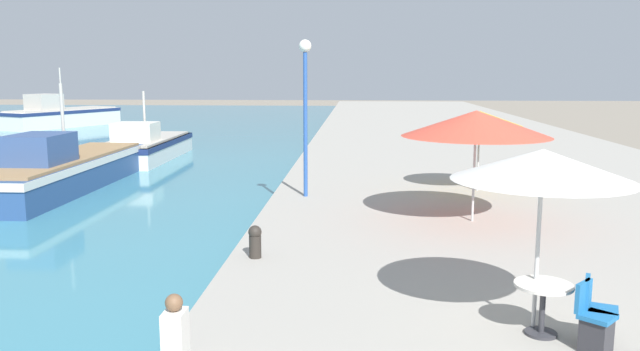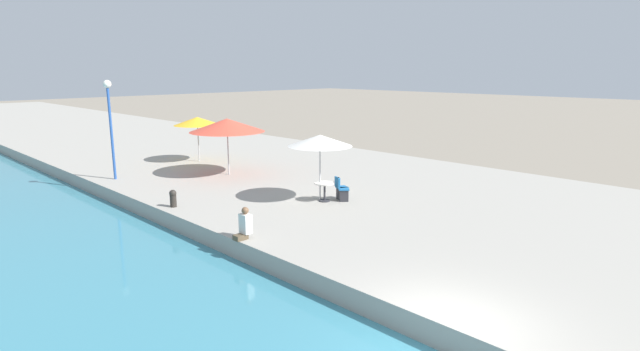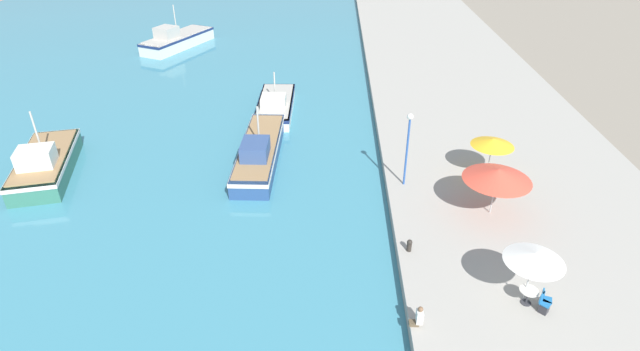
{
  "view_description": "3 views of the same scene",
  "coord_description": "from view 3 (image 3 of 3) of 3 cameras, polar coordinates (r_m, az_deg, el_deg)",
  "views": [
    {
      "loc": [
        2.56,
        0.08,
        4.25
      ],
      "look_at": [
        1.5,
        17.13,
        1.44
      ],
      "focal_mm": 35.0,
      "sensor_mm": 36.0,
      "label": 1
    },
    {
      "loc": [
        -8.23,
        -4.71,
        5.69
      ],
      "look_at": [
        5.08,
        8.69,
        1.64
      ],
      "focal_mm": 28.0,
      "sensor_mm": 36.0,
      "label": 2
    },
    {
      "loc": [
        -3.24,
        -7.42,
        16.25
      ],
      "look_at": [
        -4.0,
        18.0,
        1.24
      ],
      "focal_mm": 28.0,
      "sensor_mm": 36.0,
      "label": 3
    }
  ],
  "objects": [
    {
      "name": "quay_promenade",
      "position": [
        48.51,
        15.26,
        10.3
      ],
      "size": [
        16.0,
        90.0,
        0.64
      ],
      "color": "#A39E93",
      "rests_on": "ground_plane"
    },
    {
      "name": "cafe_umbrella_white",
      "position": [
        27.66,
        19.65,
        0.1
      ],
      "size": [
        3.59,
        3.59,
        2.73
      ],
      "color": "#B7B7B7",
      "rests_on": "quay_promenade"
    },
    {
      "name": "fishing_boat_distant",
      "position": [
        60.35,
        -16.03,
        14.73
      ],
      "size": [
        6.56,
        9.95,
        4.64
      ],
      "rotation": [
        0.0,
        0.0,
        -0.41
      ],
      "color": "silver",
      "rests_on": "water_basin"
    },
    {
      "name": "mooring_bollard",
      "position": [
        24.9,
        10.18,
        -7.82
      ],
      "size": [
        0.26,
        0.26,
        0.65
      ],
      "color": "#2D2823",
      "rests_on": "quay_promenade"
    },
    {
      "name": "lamppost",
      "position": [
        28.81,
        10.05,
        4.3
      ],
      "size": [
        0.36,
        0.36,
        4.56
      ],
      "color": "#28519E",
      "rests_on": "quay_promenade"
    },
    {
      "name": "cafe_umbrella_striped",
      "position": [
        31.47,
        19.14,
        3.62
      ],
      "size": [
        2.55,
        2.55,
        2.47
      ],
      "color": "#B7B7B7",
      "rests_on": "quay_promenade"
    },
    {
      "name": "cafe_umbrella_pink",
      "position": [
        22.45,
        23.34,
        -8.57
      ],
      "size": [
        2.49,
        2.49,
        2.59
      ],
      "color": "#B7B7B7",
      "rests_on": "quay_promenade"
    },
    {
      "name": "water_basin",
      "position": [
        53.38,
        -26.43,
        9.66
      ],
      "size": [
        56.0,
        90.0,
        0.04
      ],
      "color": "teal",
      "rests_on": "ground_plane"
    },
    {
      "name": "cafe_chair_left",
      "position": [
        23.48,
        24.22,
        -13.45
      ],
      "size": [
        0.59,
        0.59,
        0.91
      ],
      "rotation": [
        0.0,
        0.0,
        3.98
      ],
      "color": "#2D2D33",
      "rests_on": "quay_promenade"
    },
    {
      "name": "fishing_boat_far",
      "position": [
        40.85,
        -5.12,
        8.06
      ],
      "size": [
        2.89,
        7.88,
        3.35
      ],
      "rotation": [
        0.0,
        0.0,
        0.02
      ],
      "color": "silver",
      "rests_on": "water_basin"
    },
    {
      "name": "fishing_boat_near",
      "position": [
        36.13,
        -28.9,
        1.3
      ],
      "size": [
        4.93,
        8.34,
        4.29
      ],
      "rotation": [
        0.0,
        0.0,
        0.27
      ],
      "color": "#33705B",
      "rests_on": "water_basin"
    },
    {
      "name": "cafe_chair_right",
      "position": [
        23.68,
        24.36,
        -13.06
      ],
      "size": [
        0.55,
        0.53,
        0.91
      ],
      "rotation": [
        0.0,
        0.0,
        4.34
      ],
      "color": "#2D2D33",
      "rests_on": "quay_promenade"
    },
    {
      "name": "person_at_quay",
      "position": [
        21.33,
        11.18,
        -15.59
      ],
      "size": [
        0.53,
        0.36,
        0.98
      ],
      "color": "brown",
      "rests_on": "quay_promenade"
    },
    {
      "name": "fishing_boat_mid",
      "position": [
        33.5,
        -6.93,
        2.84
      ],
      "size": [
        2.43,
        10.21,
        3.86
      ],
      "rotation": [
        0.0,
        0.0,
        -0.0
      ],
      "color": "navy",
      "rests_on": "water_basin"
    },
    {
      "name": "cafe_table",
      "position": [
        23.47,
        22.7,
        -12.37
      ],
      "size": [
        0.8,
        0.8,
        0.74
      ],
      "color": "#333338",
      "rests_on": "quay_promenade"
    }
  ]
}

